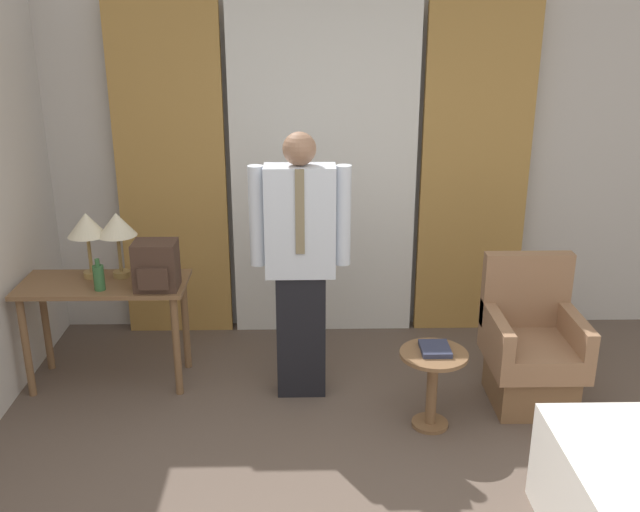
% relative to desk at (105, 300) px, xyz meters
% --- Properties ---
extents(wall_back, '(10.00, 0.06, 2.70)m').
position_rel_desk_xyz_m(wall_back, '(1.50, 0.96, 0.74)').
color(wall_back, beige).
rests_on(wall_back, ground_plane).
extents(curtain_sheer_center, '(1.40, 0.06, 2.58)m').
position_rel_desk_xyz_m(curtain_sheer_center, '(1.50, 0.83, 0.68)').
color(curtain_sheer_center, white).
rests_on(curtain_sheer_center, ground_plane).
extents(curtain_drape_left, '(0.82, 0.06, 2.58)m').
position_rel_desk_xyz_m(curtain_drape_left, '(0.35, 0.83, 0.68)').
color(curtain_drape_left, '#B28442').
rests_on(curtain_drape_left, ground_plane).
extents(curtain_drape_right, '(0.82, 0.06, 2.58)m').
position_rel_desk_xyz_m(curtain_drape_right, '(2.65, 0.83, 0.68)').
color(curtain_drape_right, '#B28442').
rests_on(curtain_drape_right, ground_plane).
extents(desk, '(1.11, 0.50, 0.74)m').
position_rel_desk_xyz_m(desk, '(0.00, 0.00, 0.00)').
color(desk, brown).
rests_on(desk, ground_plane).
extents(table_lamp_left, '(0.26, 0.26, 0.45)m').
position_rel_desk_xyz_m(table_lamp_left, '(-0.10, 0.10, 0.48)').
color(table_lamp_left, '#9E7F47').
rests_on(table_lamp_left, desk).
extents(table_lamp_right, '(0.26, 0.26, 0.45)m').
position_rel_desk_xyz_m(table_lamp_right, '(0.10, 0.10, 0.48)').
color(table_lamp_right, '#9E7F47').
rests_on(table_lamp_right, desk).
extents(bottle_near_edge, '(0.07, 0.07, 0.21)m').
position_rel_desk_xyz_m(bottle_near_edge, '(0.02, -0.13, 0.21)').
color(bottle_near_edge, '#336638').
rests_on(bottle_near_edge, desk).
extents(backpack, '(0.28, 0.24, 0.32)m').
position_rel_desk_xyz_m(backpack, '(0.39, -0.12, 0.28)').
color(backpack, '#422D23').
rests_on(backpack, desk).
extents(person, '(0.64, 0.21, 1.77)m').
position_rel_desk_xyz_m(person, '(1.32, -0.18, 0.35)').
color(person, black).
rests_on(person, ground_plane).
extents(armchair, '(0.58, 0.61, 0.96)m').
position_rel_desk_xyz_m(armchair, '(2.82, -0.31, -0.27)').
color(armchair, brown).
rests_on(armchair, ground_plane).
extents(side_table, '(0.42, 0.42, 0.51)m').
position_rel_desk_xyz_m(side_table, '(2.13, -0.61, -0.27)').
color(side_table, brown).
rests_on(side_table, ground_plane).
extents(book, '(0.18, 0.21, 0.03)m').
position_rel_desk_xyz_m(book, '(2.14, -0.59, -0.09)').
color(book, '#2D334C').
rests_on(book, side_table).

